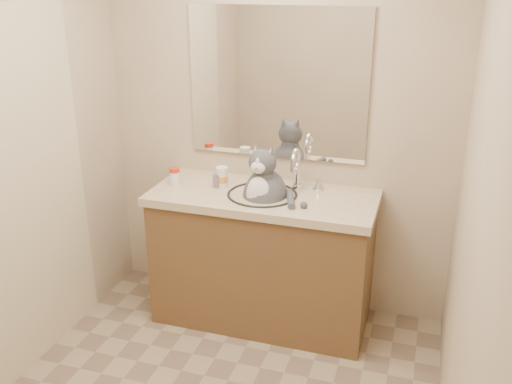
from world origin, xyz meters
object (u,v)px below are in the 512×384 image
cat (265,194)px  pill_bottle_orange (222,177)px  pill_bottle_redcap (175,176)px  grey_canister (217,181)px

cat → pill_bottle_orange: bearing=173.1°
pill_bottle_redcap → grey_canister: pill_bottle_redcap is taller
pill_bottle_orange → grey_canister: size_ratio=1.55×
pill_bottle_redcap → pill_bottle_orange: pill_bottle_orange is taller
cat → pill_bottle_redcap: cat is taller
cat → pill_bottle_redcap: (-0.58, 0.01, 0.04)m
pill_bottle_redcap → pill_bottle_orange: (0.29, 0.06, 0.00)m
pill_bottle_redcap → pill_bottle_orange: size_ratio=0.88×
cat → pill_bottle_orange: size_ratio=4.30×
cat → grey_canister: (-0.32, 0.05, 0.03)m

